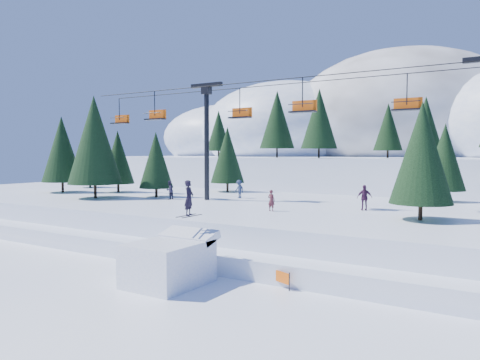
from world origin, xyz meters
The scene contains 10 objects.
ground centered at (0.00, 0.00, 0.00)m, with size 160.00×160.00×0.00m, color white.
mid_shelf centered at (0.00, 18.00, 1.25)m, with size 70.00×22.00×2.50m, color white.
berm centered at (0.00, 8.00, 0.55)m, with size 70.00×6.00×1.10m, color white.
mountain_ridge centered at (-5.10, 73.38, 9.64)m, with size 119.00×60.28×26.46m.
jump_kicker centered at (-0.08, 2.50, 1.22)m, with size 3.22×4.41×5.23m.
chairlift centered at (0.57, 18.05, 9.32)m, with size 47.02×3.21×10.28m.
conifer_stand centered at (2.72, 18.90, 7.01)m, with size 62.97×18.06×10.02m.
distant_skiers centered at (-1.86, 18.69, 3.35)m, with size 26.18×7.94×1.86m.
banner_near centered at (4.31, 5.17, 0.54)m, with size 2.64×1.14×0.90m.
banner_far centered at (10.31, 6.37, 0.54)m, with size 2.74×0.86×0.90m.
Camera 1 is at (15.35, -15.51, 6.67)m, focal length 35.00 mm.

